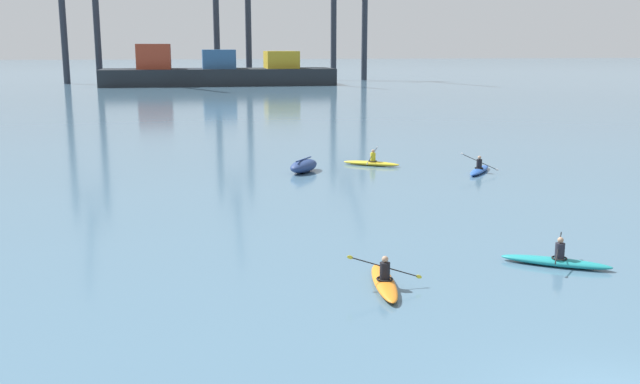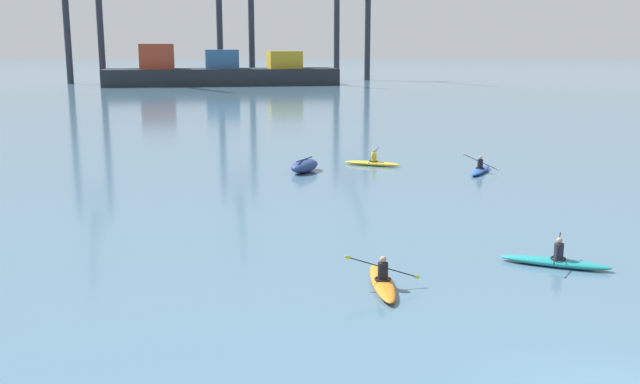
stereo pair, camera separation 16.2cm
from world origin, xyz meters
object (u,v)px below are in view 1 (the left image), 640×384
at_px(gantry_crane_east_mid, 350,4).
at_px(kayak_yellow, 371,163).
at_px(container_barge, 217,72).
at_px(kayak_orange, 384,281).
at_px(capsized_dinghy, 304,166).
at_px(kayak_teal, 556,261).
at_px(kayak_blue, 479,170).

relative_size(gantry_crane_east_mid, kayak_yellow, 9.24).
bearing_deg(container_barge, gantry_crane_east_mid, 27.33).
distance_m(container_barge, kayak_orange, 112.52).
bearing_deg(gantry_crane_east_mid, kayak_yellow, -102.02).
bearing_deg(container_barge, capsized_dinghy, -89.36).
xyz_separation_m(container_barge, gantry_crane_east_mid, (27.89, 14.41, 13.05)).
bearing_deg(kayak_yellow, gantry_crane_east_mid, 77.98).
distance_m(gantry_crane_east_mid, kayak_teal, 128.72).
relative_size(container_barge, kayak_orange, 12.04).
bearing_deg(container_barge, kayak_blue, -83.64).
xyz_separation_m(container_barge, kayak_blue, (10.59, -95.01, -2.19)).
relative_size(container_barge, capsized_dinghy, 14.98).
xyz_separation_m(kayak_teal, kayak_blue, (4.38, 16.54, -0.00)).
distance_m(kayak_teal, kayak_yellow, 19.95).
relative_size(gantry_crane_east_mid, capsized_dinghy, 10.71).
bearing_deg(kayak_blue, gantry_crane_east_mid, 81.02).
bearing_deg(capsized_dinghy, kayak_yellow, 19.37).
bearing_deg(gantry_crane_east_mid, container_barge, -152.67).
distance_m(container_barge, kayak_teal, 111.75).
height_order(container_barge, capsized_dinghy, container_barge).
relative_size(kayak_teal, kayak_orange, 0.92).
relative_size(container_barge, kayak_blue, 13.42).
distance_m(container_barge, gantry_crane_east_mid, 34.00).
distance_m(capsized_dinghy, kayak_teal, 19.14).
xyz_separation_m(gantry_crane_east_mid, kayak_teal, (-21.67, -125.97, -15.24)).
height_order(capsized_dinghy, kayak_orange, kayak_orange).
height_order(gantry_crane_east_mid, kayak_blue, gantry_crane_east_mid).
xyz_separation_m(container_barge, kayak_teal, (6.22, -111.55, -2.19)).
bearing_deg(kayak_blue, capsized_dinghy, 168.84).
distance_m(gantry_crane_east_mid, capsized_dinghy, 111.86).
height_order(gantry_crane_east_mid, kayak_yellow, gantry_crane_east_mid).
height_order(gantry_crane_east_mid, kayak_teal, gantry_crane_east_mid).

